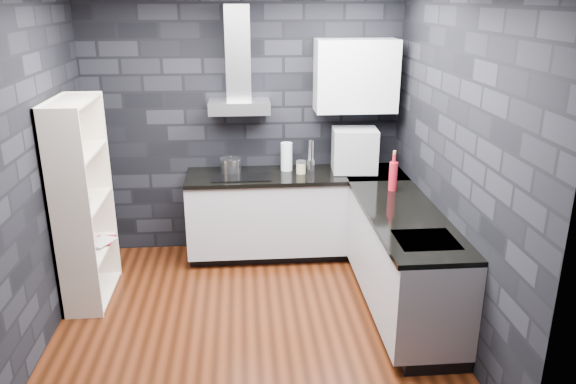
{
  "coord_description": "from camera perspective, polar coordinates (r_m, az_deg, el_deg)",
  "views": [
    {
      "loc": [
        -0.03,
        -4.08,
        2.59
      ],
      "look_at": [
        0.35,
        0.45,
        1.0
      ],
      "focal_mm": 35.0,
      "sensor_mm": 36.0,
      "label": 1
    }
  ],
  "objects": [
    {
      "name": "appliance_garage",
      "position": [
        5.69,
        6.77,
        4.24
      ],
      "size": [
        0.46,
        0.37,
        0.44
      ],
      "primitive_type": "cube",
      "rotation": [
        0.0,
        0.0,
        -0.07
      ],
      "color": "#A3A4AA",
      "rests_on": "counter_back_top"
    },
    {
      "name": "hood_chimney",
      "position": [
        5.6,
        -5.12,
        13.89
      ],
      "size": [
        0.24,
        0.2,
        0.9
      ],
      "primitive_type": "cube",
      "color": "silver",
      "rests_on": "hood_body"
    },
    {
      "name": "counter_right_top",
      "position": [
        4.7,
        11.86,
        -2.47
      ],
      "size": [
        0.62,
        1.8,
        0.04
      ],
      "primitive_type": "cube",
      "color": "black",
      "rests_on": "counter_right_cab"
    },
    {
      "name": "red_bottle",
      "position": [
        5.22,
        10.63,
        1.58
      ],
      "size": [
        0.09,
        0.09,
        0.27
      ],
      "primitive_type": "cylinder",
      "rotation": [
        0.0,
        0.0,
        0.25
      ],
      "color": "#B41725",
      "rests_on": "counter_right_top"
    },
    {
      "name": "wall_left",
      "position": [
        4.55,
        -25.1,
        1.61
      ],
      "size": [
        0.05,
        3.2,
        2.7
      ],
      "primitive_type": "cube",
      "color": "black",
      "rests_on": "ground"
    },
    {
      "name": "ground",
      "position": [
        4.83,
        -3.8,
        -13.18
      ],
      "size": [
        3.2,
        3.2,
        0.0
      ],
      "primitive_type": "plane",
      "color": "#471C0C"
    },
    {
      "name": "counter_right_cab",
      "position": [
        4.87,
        11.65,
        -6.85
      ],
      "size": [
        0.6,
        1.8,
        0.76
      ],
      "primitive_type": "cube",
      "color": "#B4B5B9",
      "rests_on": "ground"
    },
    {
      "name": "bookshelf",
      "position": [
        5.16,
        -20.13,
        -1.07
      ],
      "size": [
        0.39,
        0.82,
        1.8
      ],
      "primitive_type": "cube",
      "rotation": [
        0.0,
        0.0,
        -0.06
      ],
      "color": "beige",
      "rests_on": "ground"
    },
    {
      "name": "counter_back_top",
      "position": [
        5.66,
        0.81,
        1.7
      ],
      "size": [
        2.2,
        0.62,
        0.04
      ],
      "primitive_type": "cube",
      "color": "black",
      "rests_on": "counter_back_cab"
    },
    {
      "name": "pot",
      "position": [
        5.69,
        -5.82,
        2.68
      ],
      "size": [
        0.25,
        0.25,
        0.12
      ],
      "primitive_type": "cylinder",
      "rotation": [
        0.0,
        0.0,
        -0.25
      ],
      "color": "#BCBDC1",
      "rests_on": "cooktop"
    },
    {
      "name": "storage_jar",
      "position": [
        5.64,
        1.33,
        2.46
      ],
      "size": [
        0.12,
        0.12,
        0.11
      ],
      "primitive_type": "cylinder",
      "rotation": [
        0.0,
        0.0,
        0.4
      ],
      "color": "tan",
      "rests_on": "counter_back_top"
    },
    {
      "name": "wall_front",
      "position": [
        2.75,
        -3.73,
        -7.59
      ],
      "size": [
        3.2,
        0.05,
        2.7
      ],
      "primitive_type": "cube",
      "color": "black",
      "rests_on": "ground"
    },
    {
      "name": "book_second",
      "position": [
        5.39,
        -19.28,
        -3.58
      ],
      "size": [
        0.17,
        0.1,
        0.24
      ],
      "primitive_type": "imported",
      "rotation": [
        0.0,
        0.0,
        -0.47
      ],
      "color": "#B2B2B2",
      "rests_on": "bookshelf"
    },
    {
      "name": "wall_right",
      "position": [
        4.57,
        16.64,
        2.72
      ],
      "size": [
        0.05,
        3.2,
        2.7
      ],
      "primitive_type": "cube",
      "color": "black",
      "rests_on": "ground"
    },
    {
      "name": "counter_corner_top",
      "position": [
        5.8,
        8.7,
        1.91
      ],
      "size": [
        0.62,
        0.62,
        0.04
      ],
      "primitive_type": "cube",
      "color": "black",
      "rests_on": "counter_right_cab"
    },
    {
      "name": "upper_cabinet",
      "position": [
        5.67,
        6.9,
        11.65
      ],
      "size": [
        0.8,
        0.35,
        0.7
      ],
      "primitive_type": "cube",
      "color": "silver",
      "rests_on": "wall_back"
    },
    {
      "name": "counter_back_cab",
      "position": [
        5.8,
        0.78,
        -2.04
      ],
      "size": [
        2.2,
        0.6,
        0.76
      ],
      "primitive_type": "cube",
      "color": "#B4B5B9",
      "rests_on": "ground"
    },
    {
      "name": "cooktop",
      "position": [
        5.64,
        -4.77,
        1.84
      ],
      "size": [
        0.58,
        0.5,
        0.01
      ],
      "primitive_type": "cube",
      "color": "black",
      "rests_on": "counter_back_top"
    },
    {
      "name": "sink_rim",
      "position": [
        4.26,
        13.85,
        -4.77
      ],
      "size": [
        0.44,
        0.4,
        0.01
      ],
      "primitive_type": "cube",
      "color": "silver",
      "rests_on": "counter_right_top"
    },
    {
      "name": "fruit_bowl",
      "position": [
        5.07,
        -20.42,
        -1.01
      ],
      "size": [
        0.25,
        0.25,
        0.05
      ],
      "primitive_type": "imported",
      "rotation": [
        0.0,
        0.0,
        -0.31
      ],
      "color": "silver",
      "rests_on": "bookshelf"
    },
    {
      "name": "toekick_back",
      "position": [
        6.01,
        0.73,
        -5.72
      ],
      "size": [
        2.18,
        0.5,
        0.1
      ],
      "primitive_type": "cube",
      "color": "black",
      "rests_on": "ground"
    },
    {
      "name": "book_red",
      "position": [
        5.41,
        -19.13,
        -3.73
      ],
      "size": [
        0.17,
        0.02,
        0.23
      ],
      "primitive_type": "imported",
      "rotation": [
        0.0,
        0.0,
        -0.01
      ],
      "color": "maroon",
      "rests_on": "bookshelf"
    },
    {
      "name": "hood_body",
      "position": [
        5.6,
        -4.97,
        8.63
      ],
      "size": [
        0.6,
        0.34,
        0.12
      ],
      "primitive_type": "cube",
      "color": "silver",
      "rests_on": "wall_back"
    },
    {
      "name": "toekick_right",
      "position": [
        5.08,
        11.76,
        -11.18
      ],
      "size": [
        0.5,
        1.78,
        0.1
      ],
      "primitive_type": "cube",
      "color": "black",
      "rests_on": "ground"
    },
    {
      "name": "utensil_crock",
      "position": [
        5.74,
        2.31,
        2.75
      ],
      "size": [
        0.11,
        0.11,
        0.12
      ],
      "primitive_type": "cylinder",
      "rotation": [
        0.0,
        0.0,
        -0.32
      ],
      "color": "#BCBDC1",
      "rests_on": "counter_back_top"
    },
    {
      "name": "wall_back",
      "position": [
        5.84,
        -4.41,
        6.97
      ],
      "size": [
        3.2,
        0.05,
        2.7
      ],
      "primitive_type": "cube",
      "color": "black",
      "rests_on": "ground"
    },
    {
      "name": "glass_vase",
      "position": [
        5.72,
        -0.15,
        3.61
      ],
      "size": [
        0.16,
        0.16,
        0.29
      ],
      "primitive_type": "cylinder",
      "rotation": [
        0.0,
        0.0,
        0.43
      ],
      "color": "white",
      "rests_on": "counter_back_top"
    }
  ]
}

